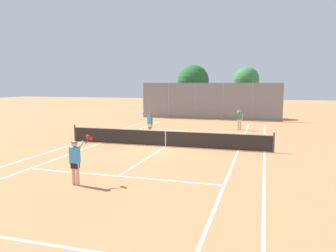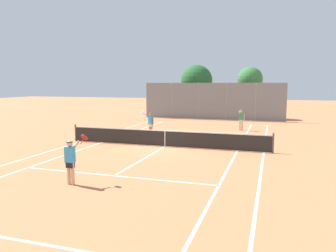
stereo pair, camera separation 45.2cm
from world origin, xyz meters
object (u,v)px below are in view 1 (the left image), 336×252
at_px(loose_tennis_ball_0, 176,124).
at_px(tree_behind_left, 193,82).
at_px(loose_tennis_ball_2, 181,131).
at_px(player_far_left, 150,122).
at_px(tennis_net, 166,138).
at_px(player_near_side, 75,160).
at_px(player_far_right, 239,119).
at_px(tree_behind_right, 247,80).
at_px(loose_tennis_ball_1, 85,150).

bearing_deg(loose_tennis_ball_0, tree_behind_left, 91.63).
bearing_deg(loose_tennis_ball_2, player_far_left, -125.91).
bearing_deg(tennis_net, player_near_side, -97.11).
height_order(player_near_side, player_far_left, same).
height_order(player_far_right, tree_behind_left, tree_behind_left).
bearing_deg(tree_behind_right, tree_behind_left, 173.74).
xyz_separation_m(player_far_left, tree_behind_right, (5.81, 14.23, 3.06)).
distance_m(loose_tennis_ball_0, loose_tennis_ball_1, 12.71).
bearing_deg(player_far_left, loose_tennis_ball_0, 89.18).
bearing_deg(loose_tennis_ball_2, tree_behind_left, 98.15).
distance_m(loose_tennis_ball_1, tree_behind_right, 21.85).
distance_m(player_far_left, tree_behind_left, 15.16).
height_order(tennis_net, loose_tennis_ball_2, tennis_net).
xyz_separation_m(loose_tennis_ball_1, tree_behind_left, (1.51, 20.80, 3.81)).
bearing_deg(tree_behind_left, player_far_left, -89.46).
relative_size(player_far_right, loose_tennis_ball_0, 24.24).
relative_size(player_far_right, tree_behind_left, 0.28).
distance_m(player_near_side, loose_tennis_ball_0, 18.18).
distance_m(loose_tennis_ball_0, tree_behind_right, 10.27).
height_order(loose_tennis_ball_1, loose_tennis_ball_2, same).
relative_size(player_far_right, loose_tennis_ball_2, 24.24).
bearing_deg(player_far_right, player_near_side, -105.95).
height_order(player_far_right, loose_tennis_ball_0, player_far_right).
bearing_deg(player_far_right, loose_tennis_ball_0, 159.03).
xyz_separation_m(tennis_net, player_near_side, (-0.98, -7.84, 0.42)).
bearing_deg(tree_behind_left, player_far_right, -60.19).
xyz_separation_m(tree_behind_left, tree_behind_right, (5.95, -0.65, 0.15)).
bearing_deg(loose_tennis_ball_0, tennis_net, -78.11).
height_order(player_far_left, tree_behind_left, tree_behind_left).
height_order(loose_tennis_ball_0, loose_tennis_ball_1, same).
height_order(player_near_side, tree_behind_right, tree_behind_right).
relative_size(player_far_right, tree_behind_right, 0.30).
relative_size(tennis_net, tree_behind_right, 2.23).
height_order(player_far_left, tree_behind_right, tree_behind_right).
distance_m(player_near_side, loose_tennis_ball_1, 6.33).
relative_size(tennis_net, loose_tennis_ball_0, 181.82).
bearing_deg(loose_tennis_ball_0, tree_behind_right, 52.92).
xyz_separation_m(player_far_right, loose_tennis_ball_1, (-7.48, -10.39, -0.88)).
xyz_separation_m(player_near_side, tree_behind_left, (-1.42, 26.34, 2.91)).
bearing_deg(loose_tennis_ball_1, player_near_side, -62.08).
height_order(player_far_left, player_far_right, player_far_left).
bearing_deg(loose_tennis_ball_0, player_near_side, -86.26).
height_order(tennis_net, tree_behind_left, tree_behind_left).
height_order(loose_tennis_ball_2, tree_behind_right, tree_behind_right).
height_order(loose_tennis_ball_0, tree_behind_right, tree_behind_right).
distance_m(player_near_side, player_far_right, 16.56).
height_order(player_far_left, loose_tennis_ball_2, player_far_left).
distance_m(player_near_side, player_far_left, 11.53).
relative_size(player_near_side, tree_behind_left, 0.31).
bearing_deg(player_far_left, tree_behind_right, 67.78).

